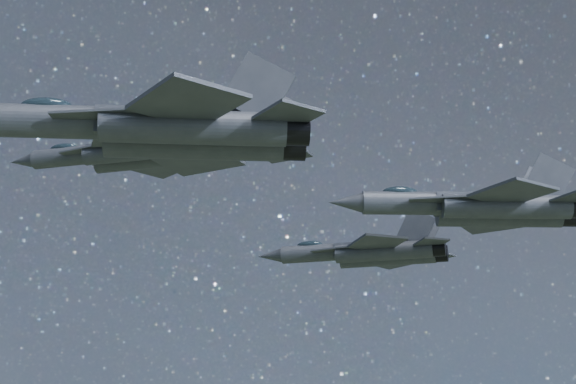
{
  "coord_description": "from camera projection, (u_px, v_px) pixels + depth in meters",
  "views": [
    {
      "loc": [
        3.8,
        -64.14,
        120.77
      ],
      "look_at": [
        -0.54,
        -0.08,
        141.56
      ],
      "focal_mm": 60.0,
      "sensor_mm": 36.0,
      "label": 1
    }
  ],
  "objects": [
    {
      "name": "jet_lead",
      "position": [
        124.0,
        153.0,
        65.95
      ],
      "size": [
        15.39,
        10.56,
        3.86
      ],
      "rotation": [
        0.0,
        0.0,
        -0.21
      ],
      "color": "#2F333B"
    },
    {
      "name": "jet_left",
      "position": [
        370.0,
        252.0,
        81.23
      ],
      "size": [
        17.18,
        11.84,
        4.31
      ],
      "rotation": [
        0.0,
        0.0,
        -0.18
      ],
      "color": "#2F333B"
    },
    {
      "name": "jet_right",
      "position": [
        164.0,
        129.0,
        49.22
      ],
      "size": [
        19.7,
        13.7,
        4.95
      ],
      "rotation": [
        0.0,
        0.0,
        0.14
      ],
      "color": "#2F333B"
    },
    {
      "name": "jet_slot",
      "position": [
        482.0,
        207.0,
        73.05
      ],
      "size": [
        20.29,
        14.23,
        5.12
      ],
      "rotation": [
        0.0,
        0.0,
        0.1
      ],
      "color": "#2F333B"
    }
  ]
}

